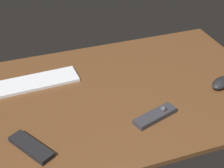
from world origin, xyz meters
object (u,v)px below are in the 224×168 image
Objects in this scene: keyboard at (33,83)px; media_remote at (156,115)px; computer_mouse at (221,83)px; tv_remote at (31,147)px.

keyboard is 2.08× the size of media_remote.
computer_mouse reaches higher than keyboard.
computer_mouse is at bearing -23.34° from keyboard.
keyboard is 56.54cm from media_remote.
tv_remote is (-83.41, -10.55, -0.91)cm from computer_mouse.
computer_mouse is at bearing -2.58° from media_remote.
computer_mouse reaches higher than tv_remote.
computer_mouse and media_remote have the same top height.
media_remote is 1.04× the size of tv_remote.
computer_mouse is 36.93cm from media_remote.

